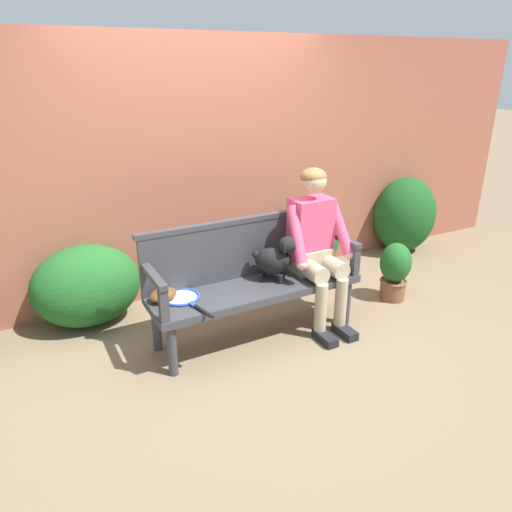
% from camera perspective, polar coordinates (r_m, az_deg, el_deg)
% --- Properties ---
extents(ground_plane, '(40.00, 40.00, 0.00)m').
position_cam_1_polar(ground_plane, '(4.00, -0.00, -9.45)').
color(ground_plane, '#7A664C').
extents(brick_garden_fence, '(8.00, 0.30, 2.35)m').
position_cam_1_polar(brick_garden_fence, '(4.62, -7.29, 10.42)').
color(brick_garden_fence, '#9E5642').
rests_on(brick_garden_fence, ground).
extents(hedge_bush_far_left, '(0.76, 0.65, 0.88)m').
position_cam_1_polar(hedge_bush_far_left, '(5.86, 17.29, 4.71)').
color(hedge_bush_far_left, '#194C1E').
rests_on(hedge_bush_far_left, ground).
extents(hedge_bush_far_right, '(0.72, 0.64, 0.77)m').
position_cam_1_polar(hedge_bush_far_right, '(5.04, 5.96, 2.16)').
color(hedge_bush_far_right, '#1E5B23').
rests_on(hedge_bush_far_right, ground).
extents(hedge_bush_mid_right, '(0.90, 0.65, 0.70)m').
position_cam_1_polar(hedge_bush_mid_right, '(4.27, -19.57, -3.36)').
color(hedge_bush_mid_right, '#1E5B23').
rests_on(hedge_bush_mid_right, ground).
extents(garden_bench, '(1.71, 0.49, 0.46)m').
position_cam_1_polar(garden_bench, '(3.81, -0.00, -4.34)').
color(garden_bench, '#38383D').
rests_on(garden_bench, ground).
extents(bench_backrest, '(1.75, 0.06, 0.50)m').
position_cam_1_polar(bench_backrest, '(3.86, -1.50, 1.12)').
color(bench_backrest, '#38383D').
rests_on(bench_backrest, garden_bench).
extents(bench_armrest_left_end, '(0.06, 0.49, 0.28)m').
position_cam_1_polar(bench_armrest_left_end, '(3.35, -11.68, -3.74)').
color(bench_armrest_left_end, '#38383D').
rests_on(bench_armrest_left_end, garden_bench).
extents(bench_armrest_right_end, '(0.06, 0.49, 0.28)m').
position_cam_1_polar(bench_armrest_right_end, '(4.06, 10.78, 0.99)').
color(bench_armrest_right_end, '#38383D').
rests_on(bench_armrest_right_end, garden_bench).
extents(person_seated, '(0.56, 0.64, 1.33)m').
position_cam_1_polar(person_seated, '(3.94, 7.13, 1.64)').
color(person_seated, black).
rests_on(person_seated, ground).
extents(dog_on_bench, '(0.35, 0.33, 0.38)m').
position_cam_1_polar(dog_on_bench, '(3.80, 2.38, -0.28)').
color(dog_on_bench, black).
rests_on(dog_on_bench, garden_bench).
extents(tennis_racket, '(0.34, 0.58, 0.03)m').
position_cam_1_polar(tennis_racket, '(3.60, -8.74, -4.99)').
color(tennis_racket, blue).
rests_on(tennis_racket, garden_bench).
extents(baseball_glove, '(0.27, 0.25, 0.09)m').
position_cam_1_polar(baseball_glove, '(3.60, -11.04, -4.55)').
color(baseball_glove, brown).
rests_on(baseball_glove, garden_bench).
extents(potted_plant, '(0.29, 0.29, 0.56)m').
position_cam_1_polar(potted_plant, '(4.64, 16.24, -1.58)').
color(potted_plant, brown).
rests_on(potted_plant, ground).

